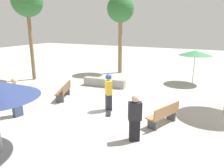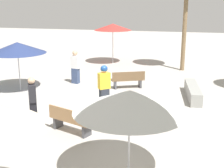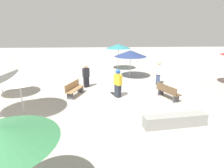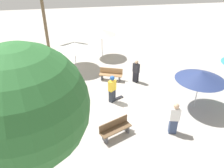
# 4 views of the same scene
# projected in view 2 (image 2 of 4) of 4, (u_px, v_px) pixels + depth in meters

# --- Properties ---
(ground_plane) EXTENTS (60.00, 60.00, 0.00)m
(ground_plane) POSITION_uv_depth(u_px,v_px,m) (100.00, 102.00, 13.14)
(ground_plane) COLOR #ADA8A0
(skater_main) EXTENTS (0.51, 0.49, 1.72)m
(skater_main) POSITION_uv_depth(u_px,v_px,m) (104.00, 85.00, 12.31)
(skater_main) COLOR #282D38
(skater_main) RESTS_ON ground_plane
(skateboard) EXTENTS (0.81, 0.52, 0.07)m
(skateboard) POSITION_uv_depth(u_px,v_px,m) (94.00, 106.00, 12.45)
(skateboard) COLOR black
(skateboard) RESTS_ON ground_plane
(concrete_ledge) EXTENTS (0.76, 2.77, 0.53)m
(concrete_ledge) POSITION_uv_depth(u_px,v_px,m) (193.00, 92.00, 13.67)
(concrete_ledge) COLOR gray
(concrete_ledge) RESTS_ON ground_plane
(bench_near) EXTENTS (1.65, 1.00, 0.85)m
(bench_near) POSITION_uv_depth(u_px,v_px,m) (71.00, 120.00, 10.05)
(bench_near) COLOR #47474C
(bench_near) RESTS_ON ground_plane
(bench_far) EXTENTS (1.64, 1.04, 0.85)m
(bench_far) POSITION_uv_depth(u_px,v_px,m) (128.00, 80.00, 15.07)
(bench_far) COLOR #47474C
(bench_far) RESTS_ON ground_plane
(shade_umbrella_red) EXTENTS (2.46, 2.46, 2.64)m
(shade_umbrella_red) POSITION_uv_depth(u_px,v_px,m) (113.00, 27.00, 20.41)
(shade_umbrella_red) COLOR #B7B7BC
(shade_umbrella_red) RESTS_ON ground_plane
(shade_umbrella_navy) EXTENTS (2.65, 2.65, 2.29)m
(shade_umbrella_navy) POSITION_uv_depth(u_px,v_px,m) (17.00, 48.00, 14.39)
(shade_umbrella_navy) COLOR #B7B7BC
(shade_umbrella_navy) RESTS_ON ground_plane
(shade_umbrella_white) EXTENTS (2.64, 2.64, 2.21)m
(shade_umbrella_white) POSITION_uv_depth(u_px,v_px,m) (130.00, 101.00, 7.13)
(shade_umbrella_white) COLOR #B7B7BC
(shade_umbrella_white) RESTS_ON ground_plane
(bystander_watching) EXTENTS (0.51, 0.36, 1.70)m
(bystander_watching) POSITION_uv_depth(u_px,v_px,m) (75.00, 67.00, 15.87)
(bystander_watching) COLOR #38476B
(bystander_watching) RESTS_ON ground_plane
(bystander_far) EXTENTS (0.43, 0.50, 1.62)m
(bystander_far) POSITION_uv_depth(u_px,v_px,m) (33.00, 100.00, 10.88)
(bystander_far) COLOR black
(bystander_far) RESTS_ON ground_plane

